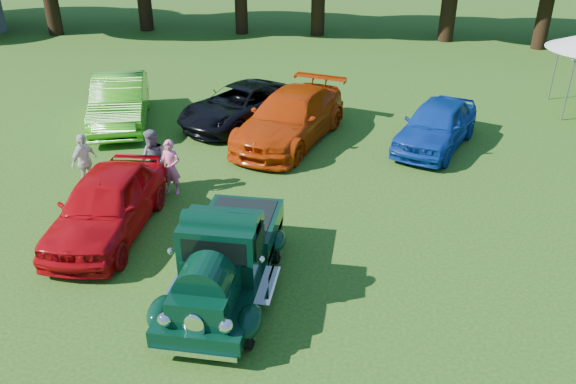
# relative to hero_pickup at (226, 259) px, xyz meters

# --- Properties ---
(ground) EXTENTS (120.00, 120.00, 0.00)m
(ground) POSITION_rel_hero_pickup_xyz_m (-0.20, 0.40, -0.77)
(ground) COLOR #264B11
(ground) RESTS_ON ground
(hero_pickup) EXTENTS (2.11, 4.53, 1.77)m
(hero_pickup) POSITION_rel_hero_pickup_xyz_m (0.00, 0.00, 0.00)
(hero_pickup) COLOR black
(hero_pickup) RESTS_ON ground
(red_convertible) EXTENTS (2.07, 4.63, 1.55)m
(red_convertible) POSITION_rel_hero_pickup_xyz_m (-3.38, 1.79, 0.01)
(red_convertible) COLOR #B7070D
(red_convertible) RESTS_ON ground
(back_car_lime) EXTENTS (3.36, 5.37, 1.67)m
(back_car_lime) POSITION_rel_hero_pickup_xyz_m (-6.23, 8.94, 0.07)
(back_car_lime) COLOR green
(back_car_lime) RESTS_ON ground
(back_car_black) EXTENTS (4.37, 5.51, 1.39)m
(back_car_black) POSITION_rel_hero_pickup_xyz_m (-1.99, 9.66, -0.07)
(back_car_black) COLOR black
(back_car_black) RESTS_ON ground
(back_car_orange) EXTENTS (3.70, 6.03, 1.63)m
(back_car_orange) POSITION_rel_hero_pickup_xyz_m (0.03, 8.29, 0.05)
(back_car_orange) COLOR #B93306
(back_car_orange) RESTS_ON ground
(back_car_blue) EXTENTS (3.31, 4.81, 1.52)m
(back_car_blue) POSITION_rel_hero_pickup_xyz_m (4.76, 8.54, -0.01)
(back_car_blue) COLOR #0D3497
(back_car_blue) RESTS_ON ground
(spectator_pink) EXTENTS (0.59, 0.41, 1.55)m
(spectator_pink) POSITION_rel_hero_pickup_xyz_m (-2.58, 4.01, 0.01)
(spectator_pink) COLOR pink
(spectator_pink) RESTS_ON ground
(spectator_grey) EXTENTS (1.08, 1.06, 1.76)m
(spectator_grey) POSITION_rel_hero_pickup_xyz_m (-3.09, 4.08, 0.11)
(spectator_grey) COLOR slate
(spectator_grey) RESTS_ON ground
(spectator_white) EXTENTS (0.61, 1.00, 1.60)m
(spectator_white) POSITION_rel_hero_pickup_xyz_m (-5.03, 3.92, 0.03)
(spectator_white) COLOR silver
(spectator_white) RESTS_ON ground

